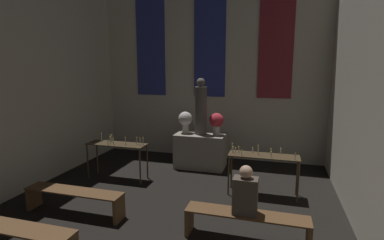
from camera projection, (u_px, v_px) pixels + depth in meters
wall_back at (210, 60)px, 8.36m from camera, size 6.53×0.16×5.52m
altar at (201, 150)px, 7.80m from camera, size 1.27×0.75×0.89m
statue at (201, 108)px, 7.61m from camera, size 0.31×0.31×1.43m
flower_vase_left at (185, 120)px, 7.77m from camera, size 0.36×0.36×0.56m
flower_vase_right at (216, 121)px, 7.55m from camera, size 0.36×0.36×0.56m
candle_rack_left at (117, 148)px, 6.93m from camera, size 1.40×0.44×1.05m
candle_rack_right at (263, 160)px, 6.03m from camera, size 1.40×0.44×1.04m
pew_third_left at (14, 235)px, 4.10m from camera, size 1.84×0.36×0.45m
pew_back_left at (74, 197)px, 5.30m from camera, size 1.84×0.36×0.45m
pew_back_right at (246, 221)px, 4.47m from camera, size 1.84×0.36×0.45m
person_seated at (245, 193)px, 4.40m from camera, size 0.36×0.24×0.74m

